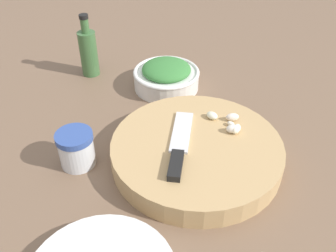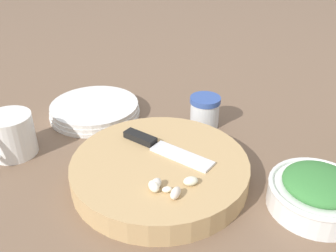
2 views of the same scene
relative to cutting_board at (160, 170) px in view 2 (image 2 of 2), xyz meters
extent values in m
plane|color=brown|center=(0.03, 0.10, -0.02)|extent=(5.00, 5.00, 0.00)
cylinder|color=tan|center=(0.00, 0.00, 0.00)|extent=(0.32, 0.32, 0.04)
cube|color=black|center=(-0.06, 0.04, 0.03)|extent=(0.07, 0.03, 0.01)
cube|color=silver|center=(0.03, 0.03, 0.02)|extent=(0.12, 0.05, 0.01)
ellipsoid|color=silver|center=(0.03, -0.07, 0.03)|extent=(0.02, 0.03, 0.02)
ellipsoid|color=#E7E5C5|center=(0.08, -0.04, 0.03)|extent=(0.03, 0.03, 0.01)
ellipsoid|color=silver|center=(0.07, -0.07, 0.03)|extent=(0.02, 0.03, 0.02)
ellipsoid|color=#F1E8CD|center=(0.03, -0.08, 0.03)|extent=(0.03, 0.03, 0.02)
ellipsoid|color=#F3EACD|center=(0.05, -0.07, 0.03)|extent=(0.02, 0.02, 0.01)
cylinder|color=silver|center=(0.26, 0.05, 0.00)|extent=(0.16, 0.16, 0.04)
torus|color=silver|center=(0.26, 0.05, 0.02)|extent=(0.16, 0.16, 0.01)
ellipsoid|color=#387A38|center=(0.26, 0.05, 0.03)|extent=(0.12, 0.12, 0.03)
cylinder|color=silver|center=(0.00, 0.22, 0.01)|extent=(0.06, 0.06, 0.06)
cylinder|color=#334F99|center=(0.00, 0.22, 0.04)|extent=(0.07, 0.07, 0.01)
cylinder|color=silver|center=(-0.30, -0.06, 0.02)|extent=(0.09, 0.09, 0.09)
cylinder|color=silver|center=(-0.26, 0.15, -0.02)|extent=(0.21, 0.21, 0.01)
cylinder|color=silver|center=(-0.26, 0.15, -0.01)|extent=(0.21, 0.21, 0.01)
cylinder|color=silver|center=(-0.26, 0.15, 0.00)|extent=(0.21, 0.21, 0.01)
camera|label=1|loc=(-0.52, 0.06, 0.47)|focal=40.00mm
camera|label=2|loc=(0.26, -0.48, 0.41)|focal=40.00mm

